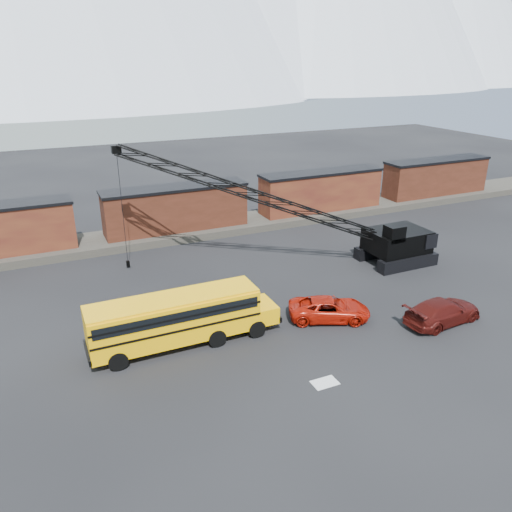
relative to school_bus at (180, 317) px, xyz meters
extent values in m
plane|color=black|center=(5.30, -2.94, -1.79)|extent=(160.00, 160.00, 0.00)
cube|color=white|center=(5.30, 337.06, 10.21)|extent=(800.00, 80.00, 24.00)
cube|color=#47433A|center=(5.30, 19.06, -1.44)|extent=(120.00, 5.00, 0.70)
cube|color=black|center=(-6.50, 19.06, -0.79)|extent=(2.20, 2.40, 0.60)
cube|color=#502316|center=(5.30, 19.06, 0.91)|extent=(13.50, 2.90, 4.00)
cube|color=black|center=(5.30, 19.06, 2.96)|extent=(13.70, 3.10, 0.25)
cube|color=black|center=(1.10, 19.06, -0.79)|extent=(2.20, 2.40, 0.60)
cube|color=black|center=(9.50, 19.06, -0.79)|extent=(2.20, 2.40, 0.60)
cube|color=#431613|center=(21.30, 19.06, 0.91)|extent=(13.50, 2.90, 4.00)
cube|color=black|center=(21.30, 19.06, 2.96)|extent=(13.70, 3.10, 0.25)
cube|color=black|center=(17.10, 19.06, -0.79)|extent=(2.20, 2.40, 0.60)
cube|color=black|center=(25.50, 19.06, -0.79)|extent=(2.20, 2.40, 0.60)
cube|color=#502316|center=(37.30, 19.06, 0.91)|extent=(13.50, 2.90, 4.00)
cube|color=black|center=(37.30, 19.06, 2.96)|extent=(13.70, 3.10, 0.25)
cube|color=black|center=(33.10, 19.06, -0.79)|extent=(2.20, 2.40, 0.60)
cube|color=black|center=(41.50, 19.06, -0.79)|extent=(2.20, 2.40, 0.60)
cube|color=silver|center=(5.80, -6.94, -1.78)|extent=(1.40, 0.90, 0.02)
cube|color=#FDB205|center=(-0.35, 0.00, 0.01)|extent=(10.00, 2.50, 2.50)
cube|color=#FDB205|center=(5.25, 0.00, -0.69)|extent=(1.60, 2.30, 1.10)
cube|color=#FDB205|center=(-0.35, 0.00, 1.31)|extent=(10.00, 2.30, 0.18)
cube|color=black|center=(-0.35, -1.26, 0.71)|extent=(9.60, 0.05, 0.65)
cube|color=black|center=(-0.35, 1.26, 0.71)|extent=(9.60, 0.05, 0.65)
cube|color=black|center=(6.10, 0.00, -0.99)|extent=(0.15, 2.45, 0.35)
cube|color=black|center=(-5.40, 0.00, -0.99)|extent=(0.15, 2.50, 0.35)
cylinder|color=black|center=(-3.95, -1.15, -1.24)|extent=(1.10, 0.35, 1.10)
cylinder|color=black|center=(-3.95, 1.15, -1.24)|extent=(1.10, 0.35, 1.10)
cylinder|color=black|center=(1.85, -1.15, -1.24)|extent=(1.10, 0.35, 1.10)
cylinder|color=black|center=(1.85, 1.15, -1.24)|extent=(1.10, 0.35, 1.10)
cylinder|color=black|center=(4.45, -1.15, -1.24)|extent=(1.10, 0.35, 1.10)
cylinder|color=black|center=(4.45, 1.15, -1.24)|extent=(1.10, 0.35, 1.10)
imported|color=#B01608|center=(9.74, -1.07, -1.06)|extent=(5.85, 4.39, 1.48)
imported|color=#430F0C|center=(16.17, -4.52, -0.99)|extent=(5.74, 2.72, 1.62)
cube|color=black|center=(20.17, 3.49, -1.29)|extent=(5.50, 1.00, 1.00)
cube|color=black|center=(20.17, 6.69, -1.29)|extent=(5.50, 1.00, 1.00)
cube|color=black|center=(20.17, 5.09, 0.11)|extent=(4.80, 3.60, 1.80)
cube|color=black|center=(22.17, 5.09, 0.31)|extent=(1.20, 3.80, 1.20)
cube|color=black|center=(18.77, 3.89, 1.31)|extent=(1.40, 1.20, 1.30)
cube|color=black|center=(18.77, 3.34, 1.31)|extent=(1.20, 0.06, 0.90)
cube|color=black|center=(-0.62, 13.08, 7.87)|extent=(0.70, 0.50, 0.60)
cylinder|color=black|center=(-0.62, 13.08, 3.04)|extent=(0.04, 0.04, 9.36)
cube|color=black|center=(-0.62, 13.08, -1.44)|extent=(0.25, 0.25, 0.50)
camera|label=1|loc=(-6.71, -25.50, 14.35)|focal=35.00mm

